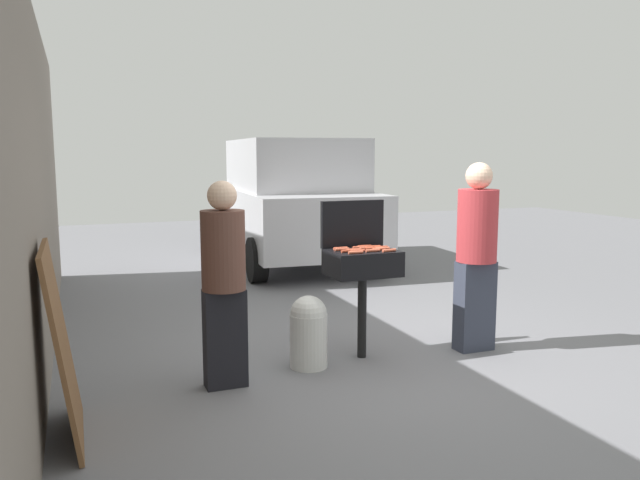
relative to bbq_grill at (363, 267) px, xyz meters
name	(u,v)px	position (x,y,z in m)	size (l,w,h in m)	color
ground_plane	(379,356)	(0.15, -0.03, -0.82)	(24.00, 24.00, 0.00)	slate
house_wall_side	(28,188)	(-2.68, 0.97, 0.69)	(0.24, 8.00, 3.02)	slate
bbq_grill	(363,267)	(0.00, 0.00, 0.00)	(0.60, 0.44, 0.96)	black
grill_lid_open	(352,224)	(0.00, 0.22, 0.36)	(0.60, 0.05, 0.42)	black
hot_dog_0	(373,250)	(0.04, -0.12, 0.16)	(0.03, 0.03, 0.13)	#C6593D
hot_dog_1	(373,248)	(0.10, -0.01, 0.16)	(0.03, 0.03, 0.13)	#AD4228
hot_dog_2	(373,247)	(0.14, 0.08, 0.16)	(0.03, 0.03, 0.13)	#AD4228
hot_dog_3	(379,249)	(0.12, -0.07, 0.16)	(0.03, 0.03, 0.13)	#B74C33
hot_dog_4	(356,252)	(-0.14, -0.15, 0.16)	(0.03, 0.03, 0.13)	#C6593D
hot_dog_5	(366,248)	(0.05, 0.02, 0.16)	(0.03, 0.03, 0.13)	#B74C33
hot_dog_6	(340,248)	(-0.17, 0.10, 0.16)	(0.03, 0.03, 0.13)	#B74C33
hot_dog_7	(354,250)	(-0.10, -0.02, 0.16)	(0.03, 0.03, 0.13)	#B74C33
hot_dog_8	(342,249)	(-0.18, 0.04, 0.16)	(0.03, 0.03, 0.13)	#C6593D
hot_dog_9	(348,251)	(-0.16, -0.06, 0.16)	(0.03, 0.03, 0.13)	#AD4228
hot_dog_10	(364,246)	(0.08, 0.13, 0.16)	(0.03, 0.03, 0.13)	#AD4228
hot_dog_11	(360,247)	(0.01, 0.08, 0.16)	(0.03, 0.03, 0.13)	#B74C33
hot_dog_12	(389,250)	(0.17, -0.16, 0.16)	(0.03, 0.03, 0.13)	#C6593D
hot_dog_13	(358,251)	(-0.09, -0.09, 0.16)	(0.03, 0.03, 0.13)	#B74C33
hot_dog_14	(382,248)	(0.17, -0.04, 0.16)	(0.03, 0.03, 0.13)	#C6593D
hot_dog_15	(381,247)	(0.19, 0.02, 0.16)	(0.03, 0.03, 0.13)	#AD4228
propane_tank	(309,330)	(-0.53, -0.07, -0.50)	(0.32, 0.32, 0.62)	silver
person_left	(224,277)	(-1.29, -0.25, 0.05)	(0.34, 0.34, 1.60)	black
person_right	(477,250)	(1.06, -0.18, 0.12)	(0.36, 0.36, 1.72)	#333847
parked_minivan	(291,201)	(1.02, 4.89, 0.21)	(2.27, 4.52, 2.02)	#B7B7BC
leaning_board	(62,344)	(-2.43, -0.77, -0.20)	(0.03, 0.90, 1.24)	brown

